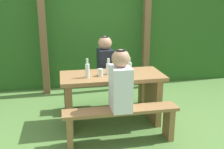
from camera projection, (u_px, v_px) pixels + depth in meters
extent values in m
plane|color=#507A3A|center=(112.00, 123.00, 3.79)|extent=(12.00, 12.00, 0.00)
cube|color=#28591E|center=(92.00, 33.00, 5.61)|extent=(6.40, 1.04, 2.02)
cube|color=brown|center=(43.00, 37.00, 4.69)|extent=(0.12, 0.12, 2.14)
cube|color=brown|center=(146.00, 34.00, 5.05)|extent=(0.12, 0.12, 2.14)
cube|color=olive|center=(112.00, 76.00, 3.60)|extent=(1.40, 0.64, 0.05)
cube|color=olive|center=(69.00, 104.00, 3.59)|extent=(0.08, 0.54, 0.68)
cube|color=olive|center=(153.00, 98.00, 3.81)|extent=(0.08, 0.54, 0.68)
cube|color=olive|center=(121.00, 110.00, 3.15)|extent=(1.40, 0.24, 0.04)
cube|color=olive|center=(70.00, 132.00, 3.09)|extent=(0.07, 0.22, 0.41)
cube|color=olive|center=(169.00, 123.00, 3.33)|extent=(0.07, 0.22, 0.41)
cube|color=olive|center=(105.00, 83.00, 4.20)|extent=(1.40, 0.24, 0.04)
cube|color=olive|center=(67.00, 99.00, 4.14)|extent=(0.07, 0.22, 0.41)
cube|color=olive|center=(142.00, 93.00, 4.37)|extent=(0.07, 0.22, 0.41)
cube|color=silver|center=(120.00, 88.00, 3.07)|extent=(0.22, 0.34, 0.52)
sphere|color=tan|center=(121.00, 59.00, 2.97)|extent=(0.21, 0.21, 0.21)
cylinder|color=black|center=(121.00, 51.00, 2.95)|extent=(0.12, 0.12, 0.02)
cylinder|color=silver|center=(118.00, 76.00, 3.17)|extent=(0.25, 0.07, 0.15)
cube|color=black|center=(105.00, 66.00, 4.12)|extent=(0.22, 0.34, 0.52)
sphere|color=tan|center=(105.00, 43.00, 4.02)|extent=(0.21, 0.21, 0.21)
cylinder|color=black|center=(105.00, 37.00, 4.00)|extent=(0.12, 0.12, 0.02)
cylinder|color=black|center=(106.00, 61.00, 3.96)|extent=(0.25, 0.07, 0.15)
cylinder|color=silver|center=(100.00, 72.00, 3.50)|extent=(0.07, 0.07, 0.10)
cylinder|color=silver|center=(87.00, 71.00, 3.42)|extent=(0.06, 0.06, 0.18)
cylinder|color=silver|center=(87.00, 61.00, 3.38)|extent=(0.03, 0.03, 0.07)
cylinder|color=silver|center=(129.00, 69.00, 3.51)|extent=(0.06, 0.06, 0.18)
cylinder|color=silver|center=(129.00, 60.00, 3.48)|extent=(0.03, 0.03, 0.07)
cylinder|color=silver|center=(108.00, 69.00, 3.57)|extent=(0.07, 0.07, 0.15)
cylinder|color=silver|center=(108.00, 61.00, 3.54)|extent=(0.03, 0.03, 0.07)
cube|color=black|center=(115.00, 71.00, 3.74)|extent=(0.11, 0.16, 0.01)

